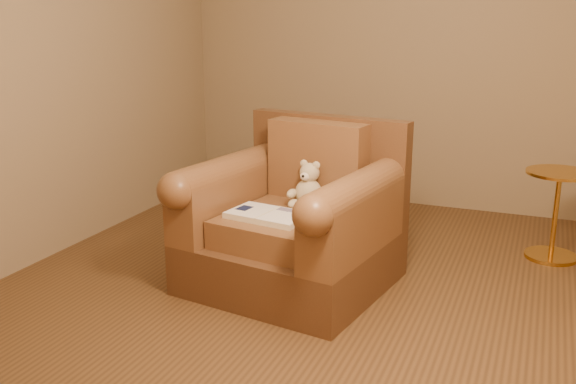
% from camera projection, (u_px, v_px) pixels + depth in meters
% --- Properties ---
extents(floor, '(4.00, 4.00, 0.00)m').
position_uv_depth(floor, '(332.00, 285.00, 4.01)').
color(floor, brown).
rests_on(floor, ground).
extents(room, '(4.02, 4.02, 2.71)m').
position_uv_depth(room, '(338.00, 0.00, 3.55)').
color(room, '#8F7958').
rests_on(room, ground).
extents(armchair, '(1.27, 1.22, 1.01)m').
position_uv_depth(armchair, '(296.00, 223.00, 3.97)').
color(armchair, '#53321B').
rests_on(armchair, floor).
extents(teddy_bear, '(0.21, 0.24, 0.29)m').
position_uv_depth(teddy_bear, '(307.00, 189.00, 3.98)').
color(teddy_bear, tan).
rests_on(teddy_bear, armchair).
extents(guidebook, '(0.50, 0.34, 0.04)m').
position_uv_depth(guidebook, '(268.00, 215.00, 3.76)').
color(guidebook, beige).
rests_on(guidebook, armchair).
extents(side_table, '(0.44, 0.44, 0.62)m').
position_uv_depth(side_table, '(556.00, 212.00, 4.38)').
color(side_table, gold).
rests_on(side_table, floor).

